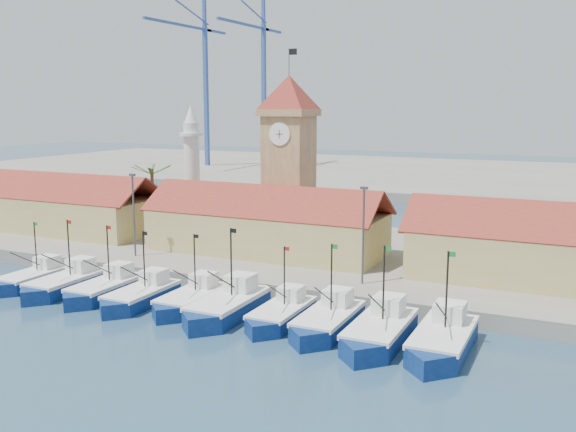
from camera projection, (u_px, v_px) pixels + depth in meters
The scene contains 21 objects.
ground at pixel (160, 316), 54.59m from camera, with size 400.00×400.00×0.00m, color navy.
quay at pixel (282, 251), 75.88m from camera, with size 140.00×32.00×1.50m, color gray.
terminal at pixel (438, 176), 152.58m from camera, with size 240.00×80.00×2.00m, color gray.
boat_0 at pixel (31, 279), 63.55m from camera, with size 3.25×8.90×6.73m.
boat_1 at pixel (64, 285), 61.42m from camera, with size 3.55×9.73×7.36m.
boat_2 at pixel (104, 290), 59.78m from camera, with size 3.44×9.42×7.13m.
boat_3 at pixel (139, 297), 57.63m from camera, with size 3.38×9.26×7.01m.
boat_4 at pixel (190, 301), 56.53m from camera, with size 3.36×9.21×6.97m.
boat_5 at pixel (226, 308), 54.25m from camera, with size 3.85×10.55×7.98m.
boat_6 at pixel (280, 316), 52.67m from camera, with size 3.24×8.88×6.72m.
boat_7 at pixel (327, 323), 50.79m from camera, with size 3.55×9.73×7.36m.
boat_8 at pixel (379, 334), 48.21m from camera, with size 3.78×10.35×7.83m.
boat_9 at pixel (442, 342), 46.40m from camera, with size 3.77×10.34×7.82m.
hall_left at pixel (52, 210), 85.12m from camera, with size 31.20×10.13×7.61m.
hall_center at pixel (266, 230), 71.75m from camera, with size 27.04×10.13×7.61m.
clock_tower at pixel (289, 155), 75.74m from camera, with size 5.80×5.80×22.70m.
minaret at pixel (192, 167), 84.18m from camera, with size 3.00×3.00×16.30m.
palm_tree at pixel (153, 193), 85.07m from camera, with size 5.60×5.03×8.39m.
lamp_posts at pixel (234, 220), 63.98m from camera, with size 80.70×0.25×9.03m.
crane_blue_far at pixel (202, 73), 164.38m from camera, with size 1.00×35.08×42.82m.
crane_blue_near at pixel (261, 73), 164.31m from camera, with size 1.00×32.51×43.00m.
Camera 1 is at (32.06, -42.76, 17.77)m, focal length 40.00 mm.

